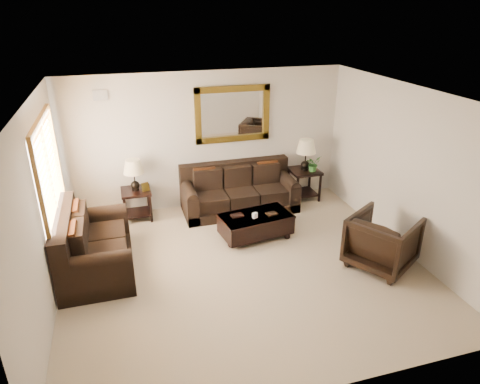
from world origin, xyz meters
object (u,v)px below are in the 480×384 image
object	(u,v)px
loveseat	(92,249)
coffee_table	(256,223)
armchair	(383,239)
sofa	(239,193)
end_table_left	(135,181)
end_table_right	(305,161)

from	to	relation	value
loveseat	coffee_table	world-z (taller)	loveseat
loveseat	armchair	bearing A→B (deg)	-104.74
sofa	end_table_left	world-z (taller)	end_table_left
sofa	loveseat	world-z (taller)	loveseat
end_table_left	loveseat	bearing A→B (deg)	-116.56
end_table_left	armchair	size ratio (longest dim) A/B	1.27
end_table_right	armchair	world-z (taller)	end_table_right
loveseat	armchair	size ratio (longest dim) A/B	1.88
end_table_left	armchair	distance (m)	4.51
armchair	end_table_right	bearing A→B (deg)	-29.46
loveseat	coffee_table	distance (m)	2.77
end_table_left	end_table_right	bearing A→B (deg)	-0.36
end_table_right	loveseat	bearing A→B (deg)	-159.86
loveseat	coffee_table	bearing A→B (deg)	-84.30
end_table_left	end_table_right	xyz separation A→B (m)	(3.46, -0.02, 0.07)
end_table_left	coffee_table	distance (m)	2.42
end_table_left	end_table_right	world-z (taller)	end_table_right
sofa	armchair	world-z (taller)	armchair
coffee_table	loveseat	bearing A→B (deg)	177.39
sofa	loveseat	bearing A→B (deg)	-152.44
loveseat	end_table_left	xyz separation A→B (m)	(0.79, 1.58, 0.42)
coffee_table	armchair	size ratio (longest dim) A/B	1.41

